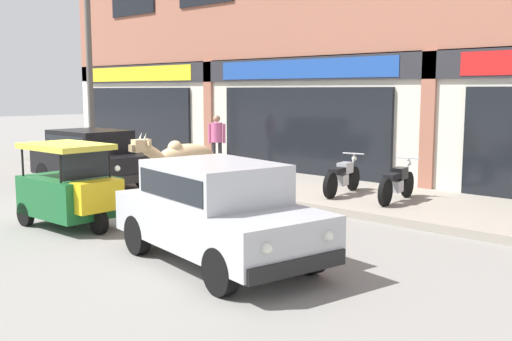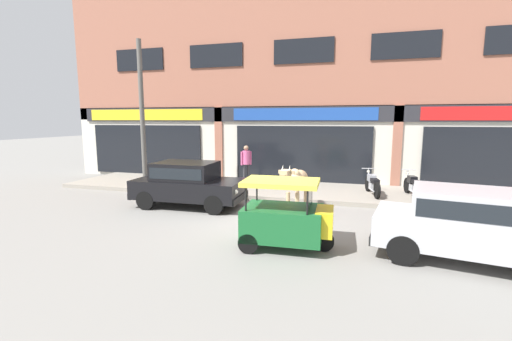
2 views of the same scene
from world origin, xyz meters
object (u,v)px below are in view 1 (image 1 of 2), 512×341
(car_0, at_px, (92,155))
(car_1, at_px, (217,207))
(auto_rickshaw, at_px, (71,191))
(motorcycle_0, at_px, (342,177))
(cow, at_px, (183,158))
(motorcycle_1, at_px, (397,183))
(pedestrian, at_px, (217,136))
(utility_pole, at_px, (90,73))

(car_0, distance_m, car_1, 7.78)
(car_1, xyz_separation_m, auto_rickshaw, (-3.59, -0.26, -0.15))
(car_1, bearing_deg, motorcycle_0, 106.22)
(cow, xyz_separation_m, motorcycle_1, (3.65, 2.76, -0.46))
(auto_rickshaw, bearing_deg, motorcycle_0, 69.43)
(car_0, distance_m, auto_rickshaw, 4.67)
(car_1, distance_m, motorcycle_1, 5.31)
(car_0, distance_m, motorcycle_0, 6.48)
(cow, height_order, pedestrian, pedestrian)
(cow, bearing_deg, utility_pole, 165.64)
(motorcycle_0, xyz_separation_m, pedestrian, (-4.98, 0.80, 0.60))
(auto_rickshaw, distance_m, motorcycle_1, 6.52)
(cow, xyz_separation_m, car_0, (-3.55, -0.07, -0.19))
(motorcycle_0, distance_m, utility_pole, 8.97)
(car_1, bearing_deg, auto_rickshaw, -175.87)
(auto_rickshaw, height_order, motorcycle_1, auto_rickshaw)
(car_0, bearing_deg, car_1, -18.52)
(car_0, xyz_separation_m, pedestrian, (0.87, 3.57, 0.33))
(car_0, distance_m, utility_pole, 3.86)
(car_1, xyz_separation_m, utility_pole, (-10.09, 4.14, 2.16))
(motorcycle_0, relative_size, pedestrian, 1.12)
(cow, xyz_separation_m, motorcycle_0, (2.30, 2.71, -0.46))
(car_1, distance_m, auto_rickshaw, 3.60)
(cow, distance_m, car_1, 4.60)
(auto_rickshaw, height_order, pedestrian, pedestrian)
(cow, distance_m, car_0, 3.55)
(auto_rickshaw, bearing_deg, cow, 94.82)
(cow, height_order, auto_rickshaw, cow)
(motorcycle_0, bearing_deg, auto_rickshaw, -110.57)
(motorcycle_1, height_order, pedestrian, pedestrian)
(car_0, height_order, pedestrian, pedestrian)
(pedestrian, bearing_deg, utility_pole, -152.10)
(cow, xyz_separation_m, pedestrian, (-2.68, 3.50, 0.14))
(auto_rickshaw, bearing_deg, pedestrian, 114.83)
(auto_rickshaw, bearing_deg, motorcycle_1, 58.45)
(car_0, xyz_separation_m, car_1, (7.37, -2.47, 0.00))
(car_0, xyz_separation_m, utility_pole, (-2.72, 1.67, 2.16))
(car_0, height_order, utility_pole, utility_pole)
(car_1, relative_size, pedestrian, 2.37)
(car_1, distance_m, utility_pole, 11.12)
(auto_rickshaw, distance_m, motorcycle_0, 5.88)
(auto_rickshaw, relative_size, motorcycle_0, 1.12)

